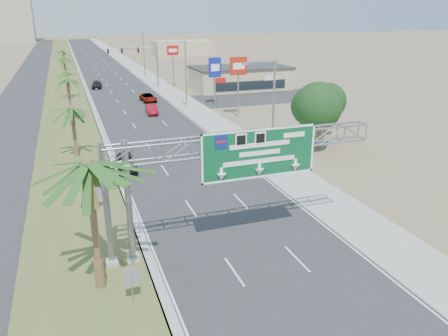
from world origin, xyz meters
name	(u,v)px	position (x,y,z in m)	size (l,w,h in m)	color
road	(103,68)	(0.00, 110.00, 0.01)	(12.00, 300.00, 0.02)	#28282B
sidewalk_right	(135,67)	(8.50, 110.00, 0.05)	(4.00, 300.00, 0.10)	#9E9B93
median_grass	(63,70)	(-10.00, 110.00, 0.06)	(7.00, 300.00, 0.12)	#49602A
opposing_road	(34,71)	(-17.00, 110.00, 0.01)	(8.00, 300.00, 0.02)	#28282B
sign_gantry	(232,153)	(-1.06, 9.93, 6.06)	(16.75, 1.24, 7.50)	gray
palm_near	(88,165)	(-9.20, 8.00, 6.93)	(5.70, 5.70, 8.35)	brown
palm_row_b	(72,109)	(-9.50, 32.00, 4.90)	(3.99, 3.99, 5.95)	brown
palm_row_c	(67,80)	(-9.50, 48.00, 5.66)	(3.99, 3.99, 6.75)	brown
palm_row_d	(66,73)	(-9.50, 66.00, 4.42)	(3.99, 3.99, 5.45)	brown
palm_row_e	(64,58)	(-9.50, 85.00, 5.09)	(3.99, 3.99, 6.15)	brown
palm_row_f	(63,51)	(-9.50, 110.00, 4.71)	(3.99, 3.99, 5.75)	brown
streetlight_near	(271,120)	(7.30, 22.00, 4.69)	(3.27, 0.44, 10.00)	gray
streetlight_mid	(185,77)	(7.30, 52.00, 4.69)	(3.27, 0.44, 10.00)	gray
streetlight_far	(143,56)	(7.30, 88.00, 4.69)	(3.27, 0.44, 10.00)	gray
signal_mast	(147,63)	(5.17, 71.97, 4.85)	(10.28, 0.71, 8.00)	gray
store_building	(240,78)	(22.00, 66.00, 2.00)	(18.00, 10.00, 4.00)	tan
oak_near	(321,108)	(15.00, 26.00, 4.53)	(4.50, 4.50, 6.80)	brown
oak_far	(325,105)	(18.00, 30.00, 3.82)	(3.50, 3.50, 5.60)	brown
median_signback_a	(132,279)	(-7.80, 6.00, 1.45)	(0.75, 0.08, 2.08)	gray
median_signback_b	(97,192)	(-8.50, 18.00, 1.45)	(0.75, 0.08, 2.08)	gray
tower_distant	(11,6)	(-32.00, 250.00, 17.50)	(20.00, 16.00, 35.00)	tan
building_distant_right	(183,48)	(30.00, 140.00, 2.50)	(20.00, 12.00, 5.00)	tan
car_left_lane	(126,162)	(-5.33, 26.23, 0.76)	(1.80, 4.47, 1.52)	black
car_mid_lane	(151,109)	(1.50, 49.35, 0.68)	(1.44, 4.14, 1.37)	maroon
car_right_lane	(148,98)	(2.80, 58.92, 0.65)	(2.16, 4.69, 1.30)	gray
car_far	(97,85)	(-4.08, 76.15, 0.66)	(1.84, 4.52, 1.31)	black
pole_sign_red_near	(238,69)	(12.56, 43.29, 6.61)	(2.41, 0.40, 8.46)	gray
pole_sign_blue	(215,69)	(12.28, 52.47, 5.60)	(2.02, 0.56, 7.59)	gray
pole_sign_red_far	(173,54)	(10.28, 71.81, 6.47)	(2.22, 0.57, 8.21)	gray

